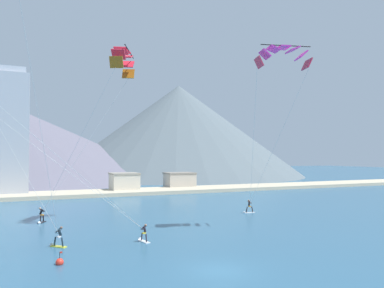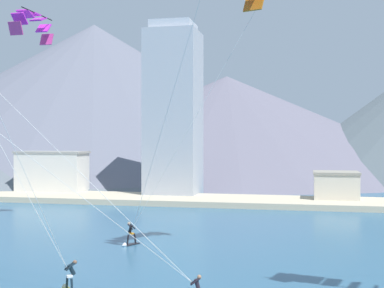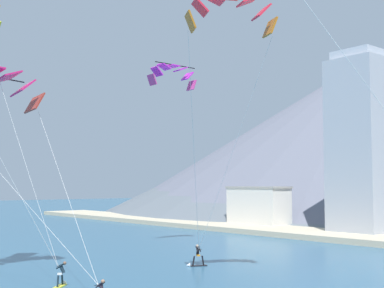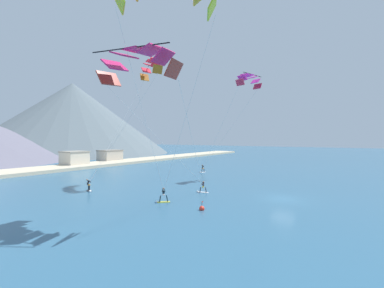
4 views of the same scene
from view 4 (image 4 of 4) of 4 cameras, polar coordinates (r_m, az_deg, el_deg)
The scene contains 13 objects.
ground_plane at distance 33.76m, azimuth 19.54°, elevation -11.44°, with size 400.00×400.00×0.00m, color #2D5B7A.
kitesurfer_near_lead at distance 30.42m, azimuth -6.74°, elevation -11.79°, with size 1.49×1.54×1.73m.
kitesurfer_near_trail at distance 35.49m, azimuth 2.11°, elevation -10.03°, with size 0.79×1.79×1.63m.
kitesurfer_mid_center at distance 55.51m, azimuth 2.30°, elevation -5.79°, with size 1.77×0.63×1.79m.
kitesurfer_far_left at distance 38.90m, azimuth -21.92°, elevation -8.92°, with size 1.07×1.75×1.81m.
parafoil_kite_near_trail at distance 23.95m, azimuth -11.91°, elevation 17.51°, with size 15.51×8.22×14.07m.
parafoil_kite_mid_center at distance 48.46m, azimuth 12.51°, elevation 13.71°, with size 6.13×12.91×17.41m.
parafoil_kite_far_left at distance 42.25m, azimuth -9.14°, elevation 16.45°, with size 10.13×7.19×18.17m.
race_marker_buoy at distance 27.22m, azimuth 2.21°, elevation -14.14°, with size 0.56×0.56×1.02m.
shoreline_strip at distance 68.06m, azimuth -28.12°, elevation -4.80°, with size 180.00×10.00×0.70m, color beige.
shore_building_harbour_front at distance 82.62m, azimuth -17.77°, elevation -2.57°, with size 6.48×5.03×3.81m.
shore_building_quay_east at distance 73.01m, azimuth -24.67°, elevation -3.03°, with size 5.58×5.58×4.06m.
mountain_peak_west_ridge at distance 138.74m, azimuth -24.98°, elevation 5.20°, with size 92.42×92.42×34.30m.
Camera 4 is at (-31.96, -7.97, 7.40)m, focal length 24.00 mm.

